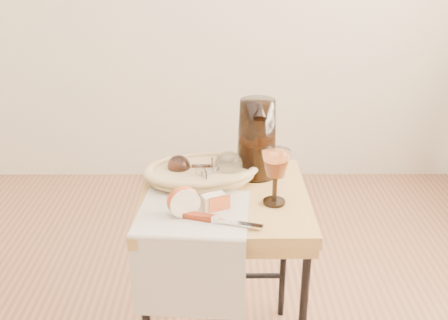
{
  "coord_description": "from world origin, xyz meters",
  "views": [
    {
      "loc": [
        0.41,
        -1.11,
        1.36
      ],
      "look_at": [
        0.41,
        0.27,
        0.76
      ],
      "focal_mm": 41.53,
      "sensor_mm": 36.0,
      "label": 1
    }
  ],
  "objects_px": {
    "tea_towel": "(193,212)",
    "goblet_lying_b": "(217,168)",
    "table_knife": "(218,219)",
    "goblet_lying_a": "(193,166)",
    "wine_goblet": "(275,177)",
    "side_table": "(224,281)",
    "bread_basket": "(202,175)",
    "apple_half": "(183,201)",
    "pitcher": "(257,138)"
  },
  "relations": [
    {
      "from": "tea_towel",
      "to": "goblet_lying_b",
      "type": "height_order",
      "value": "goblet_lying_b"
    },
    {
      "from": "table_knife",
      "to": "goblet_lying_a",
      "type": "bearing_deg",
      "value": 123.14
    },
    {
      "from": "table_knife",
      "to": "wine_goblet",
      "type": "bearing_deg",
      "value": 52.73
    },
    {
      "from": "tea_towel",
      "to": "goblet_lying_b",
      "type": "relative_size",
      "value": 2.16
    },
    {
      "from": "goblet_lying_a",
      "to": "goblet_lying_b",
      "type": "height_order",
      "value": "goblet_lying_b"
    },
    {
      "from": "goblet_lying_b",
      "to": "side_table",
      "type": "bearing_deg",
      "value": -108.38
    },
    {
      "from": "tea_towel",
      "to": "bread_basket",
      "type": "relative_size",
      "value": 0.95
    },
    {
      "from": "side_table",
      "to": "wine_goblet",
      "type": "distance_m",
      "value": 0.44
    },
    {
      "from": "bread_basket",
      "to": "apple_half",
      "type": "xyz_separation_m",
      "value": [
        -0.05,
        -0.22,
        0.02
      ]
    },
    {
      "from": "apple_half",
      "to": "goblet_lying_b",
      "type": "bearing_deg",
      "value": 42.26
    },
    {
      "from": "goblet_lying_b",
      "to": "pitcher",
      "type": "distance_m",
      "value": 0.16
    },
    {
      "from": "bread_basket",
      "to": "table_knife",
      "type": "height_order",
      "value": "bread_basket"
    },
    {
      "from": "side_table",
      "to": "goblet_lying_a",
      "type": "height_order",
      "value": "goblet_lying_a"
    },
    {
      "from": "table_knife",
      "to": "pitcher",
      "type": "bearing_deg",
      "value": 85.66
    },
    {
      "from": "pitcher",
      "to": "wine_goblet",
      "type": "xyz_separation_m",
      "value": [
        0.04,
        -0.2,
        -0.04
      ]
    },
    {
      "from": "goblet_lying_a",
      "to": "goblet_lying_b",
      "type": "bearing_deg",
      "value": 155.39
    },
    {
      "from": "goblet_lying_b",
      "to": "table_knife",
      "type": "bearing_deg",
      "value": -125.77
    },
    {
      "from": "wine_goblet",
      "to": "goblet_lying_b",
      "type": "bearing_deg",
      "value": 143.78
    },
    {
      "from": "wine_goblet",
      "to": "pitcher",
      "type": "bearing_deg",
      "value": 101.99
    },
    {
      "from": "wine_goblet",
      "to": "table_knife",
      "type": "height_order",
      "value": "wine_goblet"
    },
    {
      "from": "pitcher",
      "to": "wine_goblet",
      "type": "relative_size",
      "value": 1.74
    },
    {
      "from": "wine_goblet",
      "to": "side_table",
      "type": "bearing_deg",
      "value": 157.61
    },
    {
      "from": "wine_goblet",
      "to": "apple_half",
      "type": "bearing_deg",
      "value": -164.09
    },
    {
      "from": "tea_towel",
      "to": "table_knife",
      "type": "bearing_deg",
      "value": -35.12
    },
    {
      "from": "side_table",
      "to": "tea_towel",
      "type": "relative_size",
      "value": 2.09
    },
    {
      "from": "side_table",
      "to": "goblet_lying_a",
      "type": "distance_m",
      "value": 0.39
    },
    {
      "from": "side_table",
      "to": "tea_towel",
      "type": "distance_m",
      "value": 0.36
    },
    {
      "from": "bread_basket",
      "to": "goblet_lying_a",
      "type": "distance_m",
      "value": 0.04
    },
    {
      "from": "side_table",
      "to": "table_knife",
      "type": "xyz_separation_m",
      "value": [
        -0.02,
        -0.18,
        0.34
      ]
    },
    {
      "from": "goblet_lying_a",
      "to": "pitcher",
      "type": "relative_size",
      "value": 0.4
    },
    {
      "from": "side_table",
      "to": "tea_towel",
      "type": "xyz_separation_m",
      "value": [
        -0.09,
        -0.12,
        0.33
      ]
    },
    {
      "from": "goblet_lying_a",
      "to": "wine_goblet",
      "type": "height_order",
      "value": "wine_goblet"
    },
    {
      "from": "bread_basket",
      "to": "wine_goblet",
      "type": "height_order",
      "value": "wine_goblet"
    },
    {
      "from": "apple_half",
      "to": "pitcher",
      "type": "bearing_deg",
      "value": 28.63
    },
    {
      "from": "goblet_lying_a",
      "to": "wine_goblet",
      "type": "xyz_separation_m",
      "value": [
        0.24,
        -0.16,
        0.04
      ]
    },
    {
      "from": "goblet_lying_b",
      "to": "pitcher",
      "type": "height_order",
      "value": "pitcher"
    },
    {
      "from": "wine_goblet",
      "to": "apple_half",
      "type": "relative_size",
      "value": 1.83
    },
    {
      "from": "apple_half",
      "to": "table_knife",
      "type": "height_order",
      "value": "apple_half"
    },
    {
      "from": "side_table",
      "to": "bread_basket",
      "type": "height_order",
      "value": "bread_basket"
    },
    {
      "from": "goblet_lying_a",
      "to": "goblet_lying_b",
      "type": "xyz_separation_m",
      "value": [
        0.08,
        -0.03,
        0.01
      ]
    },
    {
      "from": "goblet_lying_b",
      "to": "pitcher",
      "type": "bearing_deg",
      "value": -6.52
    },
    {
      "from": "goblet_lying_a",
      "to": "wine_goblet",
      "type": "distance_m",
      "value": 0.29
    },
    {
      "from": "bread_basket",
      "to": "goblet_lying_a",
      "type": "xyz_separation_m",
      "value": [
        -0.03,
        0.01,
        0.02
      ]
    },
    {
      "from": "goblet_lying_a",
      "to": "pitcher",
      "type": "height_order",
      "value": "pitcher"
    },
    {
      "from": "goblet_lying_a",
      "to": "tea_towel",
      "type": "bearing_deg",
      "value": 91.81
    },
    {
      "from": "tea_towel",
      "to": "goblet_lying_b",
      "type": "bearing_deg",
      "value": 74.71
    },
    {
      "from": "apple_half",
      "to": "side_table",
      "type": "bearing_deg",
      "value": 27.31
    },
    {
      "from": "apple_half",
      "to": "tea_towel",
      "type": "bearing_deg",
      "value": 5.72
    },
    {
      "from": "pitcher",
      "to": "table_knife",
      "type": "height_order",
      "value": "pitcher"
    },
    {
      "from": "bread_basket",
      "to": "goblet_lying_b",
      "type": "distance_m",
      "value": 0.06
    }
  ]
}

